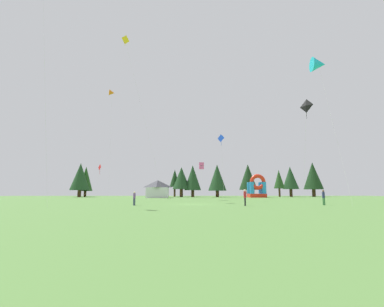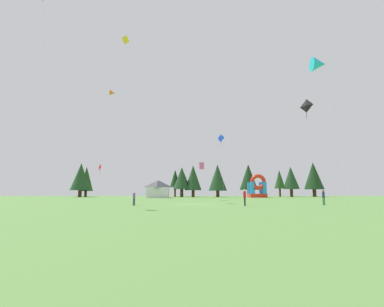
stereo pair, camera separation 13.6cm
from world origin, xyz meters
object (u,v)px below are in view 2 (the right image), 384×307
at_px(festival_tent, 158,189).
at_px(kite_yellow_diamond, 125,42).
at_px(kite_orange_delta, 112,93).
at_px(person_left_edge, 134,197).
at_px(person_far_side, 323,196).
at_px(kite_red_diamond, 101,168).
at_px(inflatable_blue_arch, 257,189).
at_px(kite_cyan_delta, 319,64).
at_px(kite_black_diamond, 306,106).
at_px(kite_blue_diamond, 221,139).
at_px(person_midfield, 245,196).
at_px(kite_pink_box, 202,166).

bearing_deg(festival_tent, kite_yellow_diamond, -100.13).
distance_m(kite_orange_delta, person_left_edge, 45.05).
bearing_deg(person_far_side, person_left_edge, -3.63).
height_order(kite_red_diamond, inflatable_blue_arch, kite_red_diamond).
xyz_separation_m(kite_yellow_diamond, kite_red_diamond, (-5.97, 8.07, -21.54)).
relative_size(inflatable_blue_arch, festival_tent, 1.14).
relative_size(kite_cyan_delta, kite_black_diamond, 1.56).
bearing_deg(kite_red_diamond, person_left_edge, -63.70).
bearing_deg(inflatable_blue_arch, kite_black_diamond, -92.81).
bearing_deg(kite_blue_diamond, person_far_side, -53.84).
relative_size(kite_red_diamond, person_far_side, 3.82).
bearing_deg(festival_tent, kite_cyan_delta, -47.82).
relative_size(kite_blue_diamond, kite_cyan_delta, 0.51).
bearing_deg(person_midfield, kite_pink_box, -173.31).
distance_m(kite_black_diamond, person_midfield, 15.59).
height_order(kite_blue_diamond, inflatable_blue_arch, kite_blue_diamond).
bearing_deg(kite_pink_box, kite_black_diamond, -48.65).
relative_size(kite_orange_delta, inflatable_blue_arch, 4.63).
height_order(inflatable_blue_arch, festival_tent, inflatable_blue_arch).
distance_m(kite_yellow_diamond, festival_tent, 33.29).
relative_size(kite_red_diamond, person_midfield, 3.68).
height_order(kite_blue_diamond, kite_black_diamond, kite_black_diamond).
xyz_separation_m(kite_blue_diamond, person_left_edge, (-11.50, -13.99, -9.24)).
relative_size(person_midfield, person_left_edge, 1.15).
relative_size(kite_black_diamond, person_left_edge, 8.63).
height_order(kite_orange_delta, kite_red_diamond, kite_orange_delta).
bearing_deg(person_far_side, person_midfield, 3.67).
bearing_deg(kite_blue_diamond, kite_yellow_diamond, 178.79).
bearing_deg(inflatable_blue_arch, kite_red_diamond, -155.33).
relative_size(kite_cyan_delta, person_left_edge, 13.51).
relative_size(kite_yellow_diamond, person_far_side, 16.65).
relative_size(kite_cyan_delta, festival_tent, 4.15).
height_order(kite_pink_box, inflatable_blue_arch, kite_pink_box).
distance_m(kite_blue_diamond, person_left_edge, 20.33).
bearing_deg(person_far_side, inflatable_blue_arch, -97.42).
bearing_deg(kite_red_diamond, kite_yellow_diamond, -53.50).
distance_m(kite_cyan_delta, kite_pink_box, 24.63).
height_order(kite_orange_delta, person_far_side, kite_orange_delta).
bearing_deg(person_left_edge, kite_orange_delta, 65.93).
xyz_separation_m(kite_cyan_delta, inflatable_blue_arch, (-1.70, 31.63, -17.63)).
xyz_separation_m(person_left_edge, person_far_side, (21.41, 0.43, 0.10)).
bearing_deg(festival_tent, kite_pink_box, -59.79).
distance_m(kite_blue_diamond, kite_cyan_delta, 18.08).
bearing_deg(kite_pink_box, inflatable_blue_arch, 52.77).
height_order(kite_orange_delta, kite_pink_box, kite_orange_delta).
bearing_deg(person_left_edge, kite_red_diamond, 71.77).
relative_size(kite_yellow_diamond, kite_orange_delta, 1.07).
distance_m(kite_pink_box, person_far_side, 23.01).
bearing_deg(kite_orange_delta, person_far_side, -45.16).
bearing_deg(kite_cyan_delta, festival_tent, 132.18).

